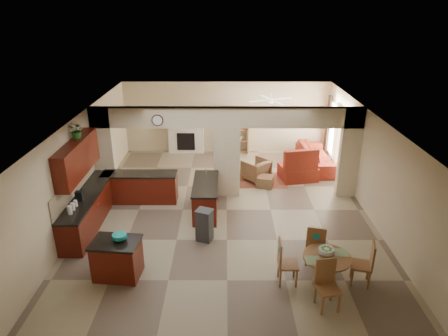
{
  "coord_description": "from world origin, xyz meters",
  "views": [
    {
      "loc": [
        -0.05,
        -10.27,
        5.58
      ],
      "look_at": [
        -0.08,
        0.3,
        1.19
      ],
      "focal_mm": 32.0,
      "sensor_mm": 36.0,
      "label": 1
    }
  ],
  "objects_px": {
    "kitchen_island": "(117,258)",
    "sofa": "(317,157)",
    "dining_table": "(326,265)",
    "armchair": "(256,170)"
  },
  "relations": [
    {
      "from": "kitchen_island",
      "to": "sofa",
      "type": "relative_size",
      "value": 0.42
    },
    {
      "from": "dining_table",
      "to": "sofa",
      "type": "xyz_separation_m",
      "value": [
        1.22,
        6.63,
        -0.09
      ]
    },
    {
      "from": "sofa",
      "to": "armchair",
      "type": "bearing_deg",
      "value": 114.46
    },
    {
      "from": "sofa",
      "to": "dining_table",
      "type": "bearing_deg",
      "value": 166.72
    },
    {
      "from": "dining_table",
      "to": "armchair",
      "type": "relative_size",
      "value": 1.27
    },
    {
      "from": "kitchen_island",
      "to": "sofa",
      "type": "distance_m",
      "value": 8.54
    },
    {
      "from": "dining_table",
      "to": "armchair",
      "type": "bearing_deg",
      "value": 101.27
    },
    {
      "from": "kitchen_island",
      "to": "armchair",
      "type": "relative_size",
      "value": 1.36
    },
    {
      "from": "dining_table",
      "to": "sofa",
      "type": "distance_m",
      "value": 6.74
    },
    {
      "from": "dining_table",
      "to": "armchair",
      "type": "height_order",
      "value": "armchair"
    }
  ]
}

